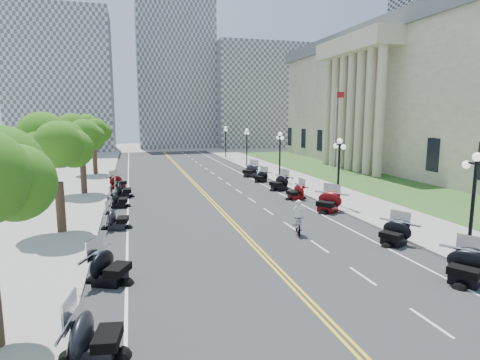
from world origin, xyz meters
TOP-DOWN VIEW (x-y plane):
  - ground at (0.00, 0.00)m, footprint 160.00×160.00m
  - road at (0.00, 10.00)m, footprint 16.00×90.00m
  - centerline_yellow_a at (-0.12, 10.00)m, footprint 0.12×90.00m
  - centerline_yellow_b at (0.12, 10.00)m, footprint 0.12×90.00m
  - edge_line_north at (6.40, 10.00)m, footprint 0.12×90.00m
  - edge_line_south at (-6.40, 10.00)m, footprint 0.12×90.00m
  - lane_dash_3 at (3.20, -12.00)m, footprint 0.12×2.00m
  - lane_dash_4 at (3.20, -8.00)m, footprint 0.12×2.00m
  - lane_dash_5 at (3.20, -4.00)m, footprint 0.12×2.00m
  - lane_dash_6 at (3.20, 0.00)m, footprint 0.12×2.00m
  - lane_dash_7 at (3.20, 4.00)m, footprint 0.12×2.00m
  - lane_dash_8 at (3.20, 8.00)m, footprint 0.12×2.00m
  - lane_dash_9 at (3.20, 12.00)m, footprint 0.12×2.00m
  - lane_dash_10 at (3.20, 16.00)m, footprint 0.12×2.00m
  - lane_dash_11 at (3.20, 20.00)m, footprint 0.12×2.00m
  - lane_dash_12 at (3.20, 24.00)m, footprint 0.12×2.00m
  - lane_dash_13 at (3.20, 28.00)m, footprint 0.12×2.00m
  - lane_dash_14 at (3.20, 32.00)m, footprint 0.12×2.00m
  - lane_dash_15 at (3.20, 36.00)m, footprint 0.12×2.00m
  - lane_dash_16 at (3.20, 40.00)m, footprint 0.12×2.00m
  - lane_dash_17 at (3.20, 44.00)m, footprint 0.12×2.00m
  - lane_dash_18 at (3.20, 48.00)m, footprint 0.12×2.00m
  - lane_dash_19 at (3.20, 52.00)m, footprint 0.12×2.00m
  - sidewalk_north at (10.50, 10.00)m, footprint 5.00×90.00m
  - sidewalk_south at (-10.50, 10.00)m, footprint 5.00×90.00m
  - lawn at (17.50, 18.00)m, footprint 9.00×60.00m
  - civic_building at (32.00, 22.00)m, footprint 26.00×51.00m
  - distant_block_a at (-18.00, 62.00)m, footprint 18.00×14.00m
  - distant_block_b at (4.00, 68.00)m, footprint 16.00×12.00m
  - distant_block_c at (22.00, 65.00)m, footprint 20.00×14.00m
  - street_lamp_1 at (8.60, -8.00)m, footprint 0.50×1.20m
  - street_lamp_2 at (8.60, 4.00)m, footprint 0.50×1.20m
  - street_lamp_3 at (8.60, 16.00)m, footprint 0.50×1.20m
  - street_lamp_4 at (8.60, 28.00)m, footprint 0.50×1.20m
  - street_lamp_5 at (8.60, 40.00)m, footprint 0.50×1.20m
  - flagpole at (18.00, 22.00)m, footprint 1.10×0.20m
  - tree_2 at (-10.00, 2.00)m, footprint 4.80×4.80m
  - tree_3 at (-10.00, 14.00)m, footprint 4.80×4.80m
  - tree_4 at (-10.00, 26.00)m, footprint 4.80×4.80m
  - motorcycle_n_3 at (6.78, -9.74)m, footprint 2.93×2.93m
  - motorcycle_n_4 at (7.09, -4.72)m, footprint 2.66×2.66m
  - motorcycle_n_6 at (7.18, 2.79)m, footprint 3.14×3.14m
  - motorcycle_n_7 at (6.70, 7.37)m, footprint 2.09×2.09m
  - motorcycle_n_8 at (6.85, 11.53)m, footprint 2.75×2.75m
  - motorcycle_n_9 at (6.71, 16.39)m, footprint 2.45×2.45m
  - motorcycle_n_10 at (6.71, 20.13)m, footprint 3.00×3.00m
  - motorcycle_s_3 at (-7.19, -11.18)m, footprint 2.46×2.46m
  - motorcycle_s_4 at (-7.02, -5.95)m, footprint 2.89×2.89m
  - motorcycle_s_6 at (-6.98, 2.25)m, footprint 2.17×2.17m
  - motorcycle_s_7 at (-7.01, 8.18)m, footprint 1.99×1.99m
  - motorcycle_s_8 at (-6.78, 11.88)m, footprint 2.08×2.08m
  - motorcycle_s_9 at (-7.28, 16.41)m, footprint 2.70×2.70m
  - bicycle at (2.97, -1.66)m, footprint 1.01×1.96m
  - cyclist_rider at (2.97, -1.66)m, footprint 0.60×0.40m

SIDE VIEW (x-z plane):
  - ground at x=0.00m, z-range 0.00..0.00m
  - road at x=0.00m, z-range 0.00..0.01m
  - centerline_yellow_a at x=-0.12m, z-range 0.01..0.01m
  - centerline_yellow_b at x=0.12m, z-range 0.01..0.01m
  - edge_line_north at x=6.40m, z-range 0.01..0.01m
  - edge_line_south at x=-6.40m, z-range 0.01..0.01m
  - lane_dash_3 at x=3.20m, z-range 0.01..0.01m
  - lane_dash_4 at x=3.20m, z-range 0.01..0.01m
  - lane_dash_5 at x=3.20m, z-range 0.01..0.01m
  - lane_dash_6 at x=3.20m, z-range 0.01..0.01m
  - lane_dash_7 at x=3.20m, z-range 0.01..0.01m
  - lane_dash_8 at x=3.20m, z-range 0.01..0.01m
  - lane_dash_9 at x=3.20m, z-range 0.01..0.01m
  - lane_dash_10 at x=3.20m, z-range 0.01..0.01m
  - lane_dash_11 at x=3.20m, z-range 0.01..0.01m
  - lane_dash_12 at x=3.20m, z-range 0.01..0.01m
  - lane_dash_13 at x=3.20m, z-range 0.01..0.01m
  - lane_dash_14 at x=3.20m, z-range 0.01..0.01m
  - lane_dash_15 at x=3.20m, z-range 0.01..0.01m
  - lane_dash_16 at x=3.20m, z-range 0.01..0.01m
  - lane_dash_17 at x=3.20m, z-range 0.01..0.01m
  - lane_dash_18 at x=3.20m, z-range 0.01..0.01m
  - lane_dash_19 at x=3.20m, z-range 0.01..0.01m
  - lawn at x=17.50m, z-range 0.00..0.10m
  - sidewalk_north at x=10.50m, z-range 0.00..0.15m
  - sidewalk_south at x=-10.50m, z-range 0.00..0.15m
  - bicycle at x=2.97m, z-range 0.00..1.13m
  - motorcycle_n_9 at x=6.71m, z-range 0.00..1.26m
  - motorcycle_s_9 at x=-7.28m, z-range 0.00..1.34m
  - motorcycle_s_7 at x=-7.01m, z-range 0.00..1.34m
  - motorcycle_n_7 at x=6.70m, z-range 0.00..1.36m
  - motorcycle_s_6 at x=-6.98m, z-range 0.00..1.38m
  - motorcycle_n_4 at x=7.09m, z-range 0.00..1.39m
  - motorcycle_s_8 at x=-6.78m, z-range 0.00..1.45m
  - motorcycle_n_3 at x=6.78m, z-range 0.00..1.49m
  - motorcycle_s_3 at x=-7.19m, z-range 0.00..1.51m
  - motorcycle_s_4 at x=-7.02m, z-range 0.00..1.51m
  - motorcycle_n_10 at x=6.71m, z-range 0.00..1.52m
  - motorcycle_n_8 at x=6.85m, z-range 0.00..1.53m
  - motorcycle_n_6 at x=7.18m, z-range 0.00..1.56m
  - cyclist_rider at x=2.97m, z-range 1.13..2.79m
  - street_lamp_1 at x=8.60m, z-range 0.15..5.05m
  - street_lamp_2 at x=8.60m, z-range 0.15..5.05m
  - street_lamp_3 at x=8.60m, z-range 0.15..5.05m
  - street_lamp_4 at x=8.60m, z-range 0.15..5.05m
  - street_lamp_5 at x=8.60m, z-range 0.15..5.05m
  - tree_2 at x=-10.00m, z-range 0.15..9.35m
  - tree_3 at x=-10.00m, z-range 0.15..9.35m
  - tree_4 at x=-10.00m, z-range 0.15..9.35m
  - flagpole at x=18.00m, z-range 0.00..10.00m
  - civic_building at x=32.00m, z-range 0.00..17.80m
  - distant_block_c at x=22.00m, z-range 0.00..22.00m
  - distant_block_a at x=-18.00m, z-range 0.00..26.00m
  - distant_block_b at x=4.00m, z-range 0.00..30.00m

